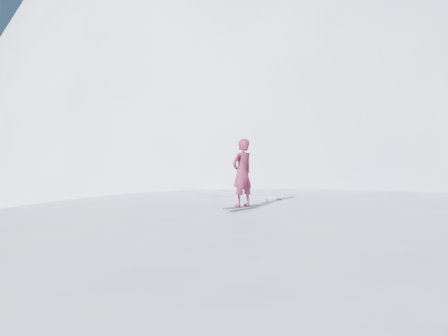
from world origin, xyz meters
name	(u,v)px	position (x,y,z in m)	size (l,w,h in m)	color
ground	(330,283)	(0.00, 0.00, 0.00)	(400.00, 400.00, 0.00)	white
near_ridge	(292,260)	(1.00, 3.00, 0.00)	(36.00, 28.00, 4.80)	white
summit_peak	(305,186)	(22.00, 26.00, 0.00)	(60.00, 56.00, 56.00)	white
peak_shoulder	(238,199)	(10.00, 20.00, 0.00)	(28.00, 24.00, 18.00)	white
wind_bumps	(273,271)	(-0.56, 2.12, 0.00)	(16.00, 14.40, 1.00)	white
snowboard	(242,207)	(-2.53, 1.07, 2.41)	(1.34, 0.25, 0.02)	black
snowboarder	(242,173)	(-2.53, 1.07, 3.41)	(0.72, 0.47, 1.97)	maroon
board_tracks	(217,192)	(-0.98, 5.01, 2.42)	(1.30, 5.97, 0.04)	silver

